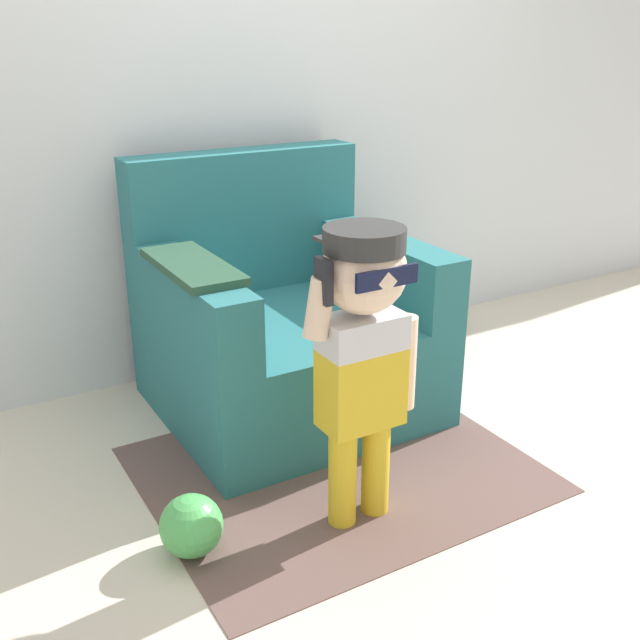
{
  "coord_description": "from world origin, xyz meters",
  "views": [
    {
      "loc": [
        -1.47,
        -2.39,
        1.5
      ],
      "look_at": [
        -0.23,
        -0.27,
        0.55
      ],
      "focal_mm": 42.0,
      "sensor_mm": 36.0,
      "label": 1
    }
  ],
  "objects_px": {
    "armchair": "(282,327)",
    "person_child": "(363,333)",
    "side_table": "(419,302)",
    "toy_ball": "(191,526)"
  },
  "relations": [
    {
      "from": "side_table",
      "to": "toy_ball",
      "type": "xyz_separation_m",
      "value": [
        -1.53,
        -0.89,
        -0.17
      ]
    },
    {
      "from": "armchair",
      "to": "person_child",
      "type": "height_order",
      "value": "armchair"
    },
    {
      "from": "person_child",
      "to": "side_table",
      "type": "bearing_deg",
      "value": 45.06
    },
    {
      "from": "person_child",
      "to": "side_table",
      "type": "xyz_separation_m",
      "value": [
        0.99,
        0.99,
        -0.39
      ]
    },
    {
      "from": "armchair",
      "to": "person_child",
      "type": "bearing_deg",
      "value": -100.84
    },
    {
      "from": "person_child",
      "to": "armchair",
      "type": "bearing_deg",
      "value": 79.16
    },
    {
      "from": "armchair",
      "to": "side_table",
      "type": "bearing_deg",
      "value": 9.86
    },
    {
      "from": "armchair",
      "to": "person_child",
      "type": "xyz_separation_m",
      "value": [
        -0.16,
        -0.85,
        0.3
      ]
    },
    {
      "from": "toy_ball",
      "to": "armchair",
      "type": "bearing_deg",
      "value": 46.64
    },
    {
      "from": "armchair",
      "to": "toy_ball",
      "type": "height_order",
      "value": "armchair"
    }
  ]
}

